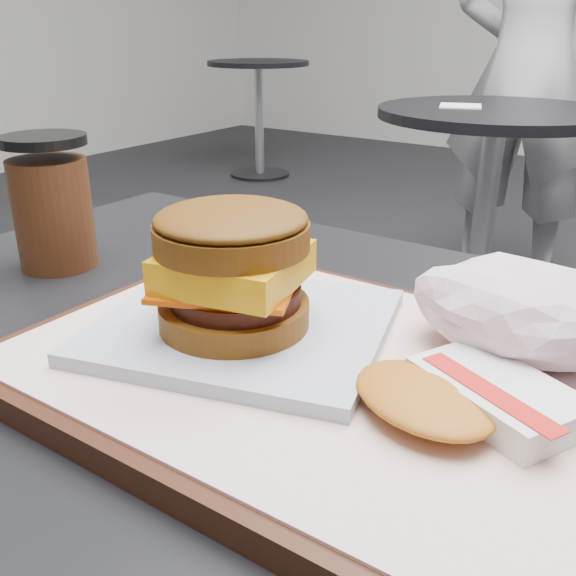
# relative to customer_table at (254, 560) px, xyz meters

# --- Properties ---
(customer_table) EXTENTS (0.80, 0.60, 0.77)m
(customer_table) POSITION_rel_customer_table_xyz_m (0.00, 0.00, 0.00)
(customer_table) COLOR #A5A5AA
(customer_table) RESTS_ON ground
(serving_tray) EXTENTS (0.38, 0.28, 0.02)m
(serving_tray) POSITION_rel_customer_table_xyz_m (0.05, -0.00, 0.20)
(serving_tray) COLOR black
(serving_tray) RESTS_ON customer_table
(breakfast_sandwich) EXTENTS (0.23, 0.22, 0.09)m
(breakfast_sandwich) POSITION_rel_customer_table_xyz_m (-0.00, -0.01, 0.24)
(breakfast_sandwich) COLOR silver
(breakfast_sandwich) RESTS_ON serving_tray
(hash_brown) EXTENTS (0.13, 0.12, 0.02)m
(hash_brown) POSITION_rel_customer_table_xyz_m (0.16, -0.01, 0.22)
(hash_brown) COLOR silver
(hash_brown) RESTS_ON serving_tray
(crumpled_wrapper) EXTENTS (0.13, 0.10, 0.06)m
(crumpled_wrapper) POSITION_rel_customer_table_xyz_m (0.16, 0.08, 0.23)
(crumpled_wrapper) COLOR white
(crumpled_wrapper) RESTS_ON serving_tray
(coffee_cup) EXTENTS (0.08, 0.08, 0.12)m
(coffee_cup) POSITION_rel_customer_table_xyz_m (-0.26, 0.04, 0.24)
(coffee_cup) COLOR #462210
(coffee_cup) RESTS_ON customer_table
(neighbor_table) EXTENTS (0.70, 0.70, 0.75)m
(neighbor_table) POSITION_rel_customer_table_xyz_m (-0.35, 1.65, -0.03)
(neighbor_table) COLOR black
(neighbor_table) RESTS_ON ground
(napkin) EXTENTS (0.15, 0.15, 0.00)m
(napkin) POSITION_rel_customer_table_xyz_m (-0.45, 1.62, 0.17)
(napkin) COLOR white
(napkin) RESTS_ON neighbor_table
(patron) EXTENTS (0.62, 0.43, 1.63)m
(patron) POSITION_rel_customer_table_xyz_m (-0.43, 2.24, 0.23)
(patron) COLOR silver
(patron) RESTS_ON ground
(bg_table_mid) EXTENTS (0.66, 0.66, 0.75)m
(bg_table_mid) POSITION_rel_customer_table_xyz_m (-2.40, 3.20, -0.02)
(bg_table_mid) COLOR black
(bg_table_mid) RESTS_ON ground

